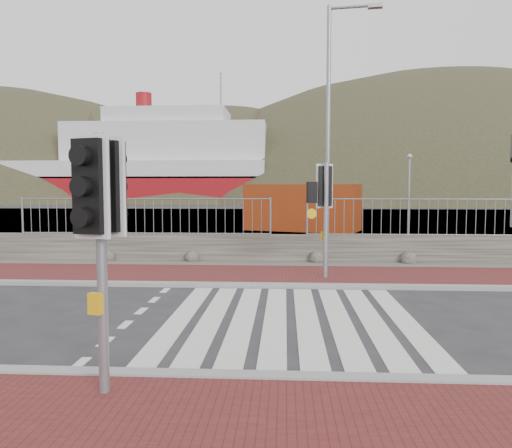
# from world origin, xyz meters

# --- Properties ---
(ground) EXTENTS (220.00, 220.00, 0.00)m
(ground) POSITION_xyz_m (0.00, 0.00, 0.00)
(ground) COLOR #28282B
(ground) RESTS_ON ground
(sidewalk_far) EXTENTS (40.00, 3.00, 0.08)m
(sidewalk_far) POSITION_xyz_m (0.00, 4.50, 0.04)
(sidewalk_far) COLOR maroon
(sidewalk_far) RESTS_ON ground
(kerb_near) EXTENTS (40.00, 0.25, 0.12)m
(kerb_near) POSITION_xyz_m (0.00, -3.00, 0.05)
(kerb_near) COLOR gray
(kerb_near) RESTS_ON ground
(kerb_far) EXTENTS (40.00, 0.25, 0.12)m
(kerb_far) POSITION_xyz_m (0.00, 3.00, 0.05)
(kerb_far) COLOR gray
(kerb_far) RESTS_ON ground
(zebra_crossing) EXTENTS (4.62, 5.60, 0.01)m
(zebra_crossing) POSITION_xyz_m (-0.00, 0.00, 0.01)
(zebra_crossing) COLOR silver
(zebra_crossing) RESTS_ON ground
(gravel_strip) EXTENTS (40.00, 1.50, 0.06)m
(gravel_strip) POSITION_xyz_m (0.00, 6.50, 0.03)
(gravel_strip) COLOR #59544C
(gravel_strip) RESTS_ON ground
(stone_wall) EXTENTS (40.00, 0.60, 0.90)m
(stone_wall) POSITION_xyz_m (0.00, 7.30, 0.45)
(stone_wall) COLOR #403C34
(stone_wall) RESTS_ON ground
(railing) EXTENTS (18.07, 0.07, 1.22)m
(railing) POSITION_xyz_m (0.00, 7.15, 1.82)
(railing) COLOR gray
(railing) RESTS_ON stone_wall
(quay) EXTENTS (120.00, 40.00, 0.50)m
(quay) POSITION_xyz_m (0.00, 27.90, 0.00)
(quay) COLOR #4C4C4F
(quay) RESTS_ON ground
(water) EXTENTS (220.00, 50.00, 0.05)m
(water) POSITION_xyz_m (0.00, 62.90, 0.00)
(water) COLOR #3F4C54
(water) RESTS_ON ground
(ferry) EXTENTS (50.00, 16.00, 20.00)m
(ferry) POSITION_xyz_m (-24.65, 67.90, 5.36)
(ferry) COLOR maroon
(ferry) RESTS_ON ground
(hills_backdrop) EXTENTS (254.00, 90.00, 100.00)m
(hills_backdrop) POSITION_xyz_m (6.74, 87.90, -23.05)
(hills_backdrop) COLOR #2E311D
(hills_backdrop) RESTS_ON ground
(traffic_signal_near) EXTENTS (0.50, 0.38, 3.10)m
(traffic_signal_near) POSITION_xyz_m (-2.24, -3.60, 2.23)
(traffic_signal_near) COLOR gray
(traffic_signal_near) RESTS_ON ground
(traffic_signal_far) EXTENTS (0.77, 0.38, 3.13)m
(traffic_signal_far) POSITION_xyz_m (0.92, 4.07, 2.28)
(traffic_signal_far) COLOR gray
(traffic_signal_far) RESTS_ON ground
(streetlight) EXTENTS (1.82, 0.43, 8.57)m
(streetlight) POSITION_xyz_m (1.48, 8.08, 4.82)
(streetlight) COLOR gray
(streetlight) RESTS_ON ground
(shipping_container) EXTENTS (6.87, 4.56, 2.65)m
(shipping_container) POSITION_xyz_m (0.88, 19.62, 1.32)
(shipping_container) COLOR #962F10
(shipping_container) RESTS_ON ground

